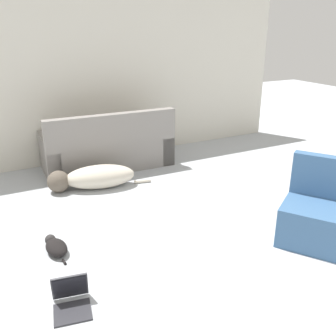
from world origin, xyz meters
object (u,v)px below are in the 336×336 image
Objects in this scene: dog at (93,177)px; side_chair at (317,216)px; couch at (108,149)px; cat at (56,246)px; laptop_open at (71,297)px.

side_chair is at bearing 137.16° from dog.
couch is at bearing 168.00° from side_chair.
cat is 0.84m from laptop_open.
couch is 2.21× the size of side_chair.
cat is at bearing 60.20° from couch.
dog reaches higher than cat.
couch is 2.43m from cat.
cat is at bearing -146.06° from side_chair.
side_chair is (2.49, -1.02, 0.23)m from cat.
dog is at bearing 58.25° from couch.
side_chair is (1.69, -2.38, 0.13)m from dog.
dog is at bearing -178.36° from side_chair.
cat is at bearing 71.42° from dog.
side_chair reaches higher than dog.
couch is at bearing -111.58° from dog.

